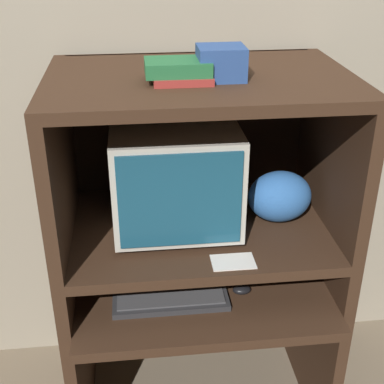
% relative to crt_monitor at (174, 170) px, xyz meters
% --- Properties ---
extents(wall_back, '(6.00, 0.06, 2.60)m').
position_rel_crt_monitor_xyz_m(wall_back, '(0.08, 0.33, 0.30)').
color(wall_back, gray).
rests_on(wall_back, ground_plane).
extents(desk_base, '(0.94, 0.70, 0.62)m').
position_rel_crt_monitor_xyz_m(desk_base, '(0.08, -0.09, -0.61)').
color(desk_base, '#382316').
rests_on(desk_base, ground_plane).
extents(desk_monitor_shelf, '(0.94, 0.63, 0.20)m').
position_rel_crt_monitor_xyz_m(desk_monitor_shelf, '(0.08, -0.04, -0.23)').
color(desk_monitor_shelf, '#382316').
rests_on(desk_monitor_shelf, desk_base).
extents(hutch_upper, '(0.94, 0.63, 0.52)m').
position_rel_crt_monitor_xyz_m(hutch_upper, '(0.08, -0.01, 0.17)').
color(hutch_upper, '#382316').
rests_on(hutch_upper, desk_monitor_shelf).
extents(crt_monitor, '(0.41, 0.47, 0.36)m').
position_rel_crt_monitor_xyz_m(crt_monitor, '(0.00, 0.00, 0.00)').
color(crt_monitor, beige).
rests_on(crt_monitor, desk_monitor_shelf).
extents(keyboard, '(0.38, 0.15, 0.03)m').
position_rel_crt_monitor_xyz_m(keyboard, '(-0.03, -0.21, -0.37)').
color(keyboard, '#2D2D30').
rests_on(keyboard, desk_base).
extents(mouse, '(0.06, 0.04, 0.03)m').
position_rel_crt_monitor_xyz_m(mouse, '(0.21, -0.19, -0.37)').
color(mouse, black).
rests_on(mouse, desk_base).
extents(snack_bag, '(0.22, 0.16, 0.18)m').
position_rel_crt_monitor_xyz_m(snack_bag, '(0.36, -0.04, -0.10)').
color(snack_bag, '#336BB7').
rests_on(snack_bag, desk_monitor_shelf).
extents(book_stack, '(0.19, 0.14, 0.06)m').
position_rel_crt_monitor_xyz_m(book_stack, '(0.01, -0.11, 0.36)').
color(book_stack, maroon).
rests_on(book_stack, hutch_upper).
extents(paper_card, '(0.13, 0.09, 0.00)m').
position_rel_crt_monitor_xyz_m(paper_card, '(0.16, -0.29, -0.19)').
color(paper_card, white).
rests_on(paper_card, desk_monitor_shelf).
extents(storage_box, '(0.14, 0.12, 0.10)m').
position_rel_crt_monitor_xyz_m(storage_box, '(0.13, -0.10, 0.38)').
color(storage_box, navy).
rests_on(storage_box, hutch_upper).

